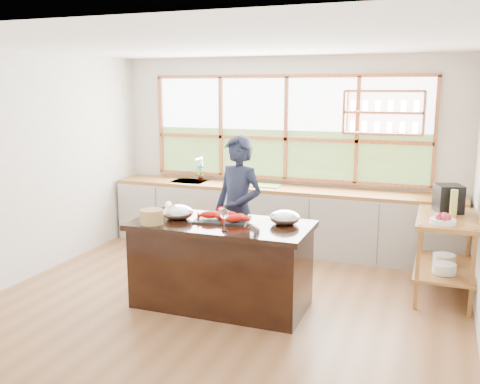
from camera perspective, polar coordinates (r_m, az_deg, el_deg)
The scene contains 18 objects.
ground_plane at distance 5.97m, azimuth -1.22°, elevation -11.23°, with size 5.00×5.00×0.00m, color #91623F.
room_shell at distance 6.02m, azimuth 0.74°, elevation 6.16°, with size 5.02×4.52×2.71m.
back_counter at distance 7.59m, azimuth 4.06°, elevation -2.77°, with size 4.90×0.63×0.90m.
right_shelf_unit at distance 6.25m, azimuth 21.07°, elevation -5.12°, with size 0.62×1.10×0.90m.
island at distance 5.64m, azimuth -2.00°, elevation -7.69°, with size 1.85×0.90×0.90m.
cook at distance 6.14m, azimuth -0.18°, elevation -2.07°, with size 0.63×0.42×1.74m, color #191F35.
potted_plant at distance 7.96m, azimuth -4.29°, elevation 2.07°, with size 0.13×0.09×0.25m, color slate.
cutting_board at distance 7.55m, azimuth 2.73°, elevation 0.69°, with size 0.40×0.30×0.01m, color #57AC3A.
espresso_machine at distance 6.38m, azimuth 21.35°, elevation -0.65°, with size 0.27×0.29×0.31m, color black.
wine_bottle at distance 6.13m, azimuth 21.83°, elevation -1.17°, with size 0.08×0.08×0.30m, color #B2B752.
fruit_bowl at distance 5.84m, azimuth 20.83°, elevation -2.77°, with size 0.26×0.26×0.11m.
slate_board at distance 5.61m, azimuth -1.90°, elevation -2.95°, with size 0.55×0.40×0.02m, color black.
lobster_pile at distance 5.59m, azimuth -1.70°, elevation -2.49°, with size 0.52×0.44×0.08m.
mixing_bowl_left at distance 5.69m, azimuth -6.65°, elevation -2.19°, with size 0.33×0.33×0.16m, color #B4B8BB.
mixing_bowl_right at distance 5.47m, azimuth 4.81°, elevation -2.74°, with size 0.31×0.31×0.15m, color #B4B8BB.
wine_glass at distance 5.16m, azimuth -1.68°, elevation -2.44°, with size 0.08×0.08×0.22m.
wicker_basket at distance 5.52m, azimuth -9.40°, elevation -2.63°, with size 0.23×0.23×0.15m, color tan.
parchment_roll at distance 6.08m, azimuth -7.60°, elevation -1.63°, with size 0.08×0.08×0.30m, color white.
Camera 1 is at (2.05, -5.13, 2.27)m, focal length 40.00 mm.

